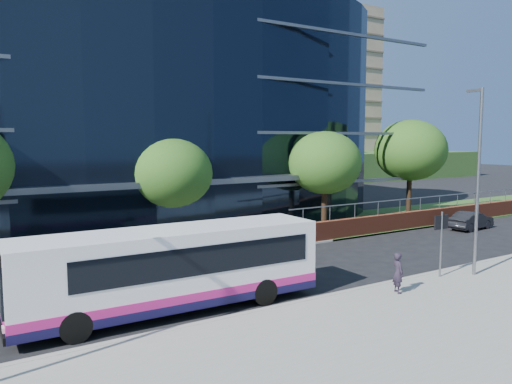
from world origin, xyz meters
TOP-DOWN VIEW (x-y plane):
  - ground at (0.00, 0.00)m, footprint 200.00×200.00m
  - pavement_near at (0.00, -5.00)m, footprint 80.00×8.00m
  - kerb at (0.00, -1.00)m, footprint 80.00×0.25m
  - yellow_line_outer at (0.00, -0.80)m, footprint 80.00×0.08m
  - yellow_line_inner at (0.00, -0.65)m, footprint 80.00×0.08m
  - far_forecourt at (-6.00, 11.00)m, footprint 50.00×8.00m
  - grass_verge at (24.00, 11.00)m, footprint 36.00×8.00m
  - glass_office at (-4.00, 20.85)m, footprint 44.00×23.10m
  - retaining_wall at (20.00, 7.30)m, footprint 34.00×0.40m
  - guard_railings at (-8.00, 7.00)m, footprint 24.00×0.05m
  - apartment_block at (32.00, 57.21)m, footprint 60.00×42.00m
  - street_sign at (4.50, -1.59)m, footprint 0.85×0.09m
  - tree_far_b at (-3.00, 9.50)m, footprint 4.29×4.29m
  - tree_far_c at (7.00, 9.00)m, footprint 4.62×4.62m
  - tree_far_d at (16.00, 10.00)m, footprint 5.28×5.28m
  - tree_dist_e at (24.00, 40.00)m, footprint 4.62×4.62m
  - tree_dist_f at (40.00, 42.00)m, footprint 4.29×4.29m
  - streetlight_east at (6.00, -2.17)m, footprint 0.15×0.77m
  - city_bus at (-6.60, 0.87)m, footprint 10.79×2.68m
  - parked_car at (16.51, 5.12)m, footprint 3.77×1.62m
  - pedestrian at (1.22, -2.20)m, footprint 0.54×0.66m

SIDE VIEW (x-z plane):
  - ground at x=0.00m, z-range 0.00..0.00m
  - yellow_line_outer at x=0.00m, z-range 0.00..0.01m
  - yellow_line_inner at x=0.00m, z-range 0.00..0.01m
  - far_forecourt at x=-6.00m, z-range 0.00..0.10m
  - grass_verge at x=24.00m, z-range 0.00..0.12m
  - pavement_near at x=0.00m, z-range 0.00..0.15m
  - kerb at x=0.00m, z-range 0.00..0.16m
  - parked_car at x=16.51m, z-range 0.00..1.21m
  - retaining_wall at x=20.00m, z-range -0.44..1.67m
  - guard_railings at x=-8.00m, z-range 0.27..1.37m
  - pedestrian at x=1.22m, z-range 0.15..1.71m
  - city_bus at x=-6.60m, z-range 0.09..2.99m
  - street_sign at x=4.50m, z-range 0.75..3.55m
  - tree_far_b at x=-3.00m, z-range 1.19..7.23m
  - tree_dist_f at x=40.00m, z-range 1.19..7.23m
  - streetlight_east at x=6.00m, z-range 0.44..8.44m
  - tree_far_c at x=7.00m, z-range 1.28..7.79m
  - tree_dist_e at x=24.00m, z-range 1.28..7.79m
  - tree_far_d at x=16.00m, z-range 1.47..8.91m
  - glass_office at x=-4.00m, z-range 0.00..16.00m
  - apartment_block at x=32.00m, z-range -3.89..26.11m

